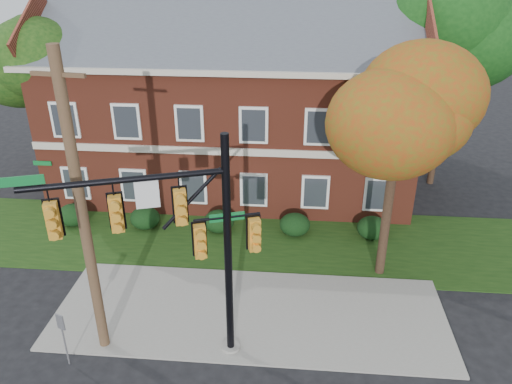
# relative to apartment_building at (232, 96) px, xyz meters

# --- Properties ---
(ground) EXTENTS (120.00, 120.00, 0.00)m
(ground) POSITION_rel_apartment_building_xyz_m (2.00, -11.95, -4.99)
(ground) COLOR black
(ground) RESTS_ON ground
(sidewalk) EXTENTS (14.00, 5.00, 0.08)m
(sidewalk) POSITION_rel_apartment_building_xyz_m (2.00, -10.95, -4.95)
(sidewalk) COLOR gray
(sidewalk) RESTS_ON ground
(grass_strip) EXTENTS (30.00, 6.00, 0.04)m
(grass_strip) POSITION_rel_apartment_building_xyz_m (2.00, -5.95, -4.97)
(grass_strip) COLOR #193811
(grass_strip) RESTS_ON ground
(apartment_building) EXTENTS (18.80, 8.80, 9.74)m
(apartment_building) POSITION_rel_apartment_building_xyz_m (0.00, 0.00, 0.00)
(apartment_building) COLOR maroon
(apartment_building) RESTS_ON ground
(hedge_far_left) EXTENTS (1.40, 1.26, 1.05)m
(hedge_far_left) POSITION_rel_apartment_building_xyz_m (-7.00, -5.25, -4.46)
(hedge_far_left) COLOR black
(hedge_far_left) RESTS_ON ground
(hedge_left) EXTENTS (1.40, 1.26, 1.05)m
(hedge_left) POSITION_rel_apartment_building_xyz_m (-3.50, -5.25, -4.46)
(hedge_left) COLOR black
(hedge_left) RESTS_ON ground
(hedge_center) EXTENTS (1.40, 1.26, 1.05)m
(hedge_center) POSITION_rel_apartment_building_xyz_m (0.00, -5.25, -4.46)
(hedge_center) COLOR black
(hedge_center) RESTS_ON ground
(hedge_right) EXTENTS (1.40, 1.26, 1.05)m
(hedge_right) POSITION_rel_apartment_building_xyz_m (3.50, -5.25, -4.46)
(hedge_right) COLOR black
(hedge_right) RESTS_ON ground
(hedge_far_right) EXTENTS (1.40, 1.26, 1.05)m
(hedge_far_right) POSITION_rel_apartment_building_xyz_m (7.00, -5.25, -4.46)
(hedge_far_right) COLOR black
(hedge_far_right) RESTS_ON ground
(tree_near_right) EXTENTS (4.50, 4.25, 8.58)m
(tree_near_right) POSITION_rel_apartment_building_xyz_m (7.22, -8.09, 1.68)
(tree_near_right) COLOR black
(tree_near_right) RESTS_ON ground
(tree_left_rear) EXTENTS (5.40, 5.10, 8.88)m
(tree_left_rear) POSITION_rel_apartment_building_xyz_m (-9.73, -1.12, 1.69)
(tree_left_rear) COLOR black
(tree_left_rear) RESTS_ON ground
(tree_right_rear) EXTENTS (6.30, 5.95, 10.62)m
(tree_right_rear) POSITION_rel_apartment_building_xyz_m (11.31, 0.86, 3.13)
(tree_right_rear) COLOR black
(tree_right_rear) RESTS_ON ground
(tree_far_rear) EXTENTS (6.84, 6.46, 11.52)m
(tree_far_rear) POSITION_rel_apartment_building_xyz_m (1.34, 7.84, 3.86)
(tree_far_rear) COLOR black
(tree_far_rear) RESTS_ON ground
(traffic_signal) EXTENTS (6.45, 2.28, 7.52)m
(traffic_signal) POSITION_rel_apartment_building_xyz_m (0.26, -13.22, -0.32)
(traffic_signal) COLOR gray
(traffic_signal) RESTS_ON ground
(utility_pole) EXTENTS (1.52, 0.36, 9.78)m
(utility_pole) POSITION_rel_apartment_building_xyz_m (-2.66, -12.95, -0.03)
(utility_pole) COLOR brown
(utility_pole) RESTS_ON ground
(sign_post) EXTENTS (0.28, 0.13, 1.97)m
(sign_post) POSITION_rel_apartment_building_xyz_m (-3.50, -13.86, -3.65)
(sign_post) COLOR slate
(sign_post) RESTS_ON ground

